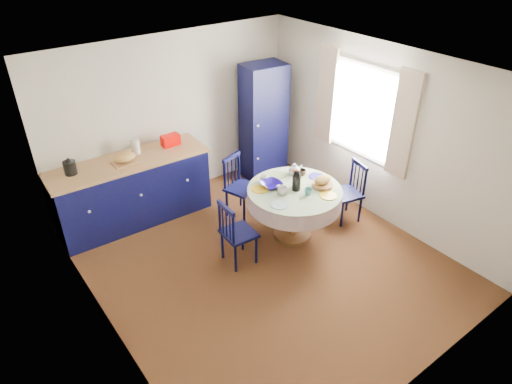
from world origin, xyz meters
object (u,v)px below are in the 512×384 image
Objects in this scene: dining_table at (295,197)px; mug_d at (263,179)px; kitchen_counter at (133,190)px; chair_right at (349,191)px; chair_left at (236,233)px; mug_a at (282,190)px; mug_c at (302,173)px; mug_b at (308,192)px; chair_far at (240,186)px; cobalt_bowl at (271,185)px; pantry_cabinet at (264,123)px.

dining_table reaches higher than mug_d.
kitchen_counter reaches higher than chair_right.
chair_left is 0.82m from mug_a.
mug_c is (0.31, 0.22, 0.17)m from dining_table.
chair_left is 7.89× the size of mug_c.
dining_table is at bearing 98.76° from mug_b.
mug_a is 0.39m from mug_d.
chair_right is (2.49, -1.83, -0.05)m from kitchen_counter.
dining_table is at bearing -87.71° from chair_left.
mug_c is (0.52, 0.20, -0.00)m from mug_a.
chair_right is at bearing -8.92° from dining_table.
chair_far reaches higher than mug_d.
cobalt_bowl is (0.00, -0.18, -0.01)m from mug_d.
pantry_cabinet is 1.52× the size of dining_table.
mug_c is at bearing 21.37° from mug_a.
mug_a is at bearing -48.43° from kitchen_counter.
kitchen_counter is at bearing 133.10° from dining_table.
chair_left is at bearing -130.32° from pantry_cabinet.
chair_left reaches higher than chair_right.
chair_left is (-1.69, -1.62, -0.50)m from pantry_cabinet.
mug_d is at bearing 90.61° from cobalt_bowl.
dining_table reaches higher than mug_c.
kitchen_counter is 8.06× the size of cobalt_bowl.
pantry_cabinet is 1.89m from mug_a.
cobalt_bowl is (-0.01, 0.22, -0.02)m from mug_a.
mug_a is at bearing -88.15° from mug_d.
pantry_cabinet is at bearing 51.86° from mug_d.
mug_c is (-0.60, 0.36, 0.35)m from chair_right.
mug_d is (-0.54, 0.19, 0.00)m from mug_c.
mug_a is (1.37, -1.67, 0.31)m from kitchen_counter.
chair_far is 0.60m from mug_d.
pantry_cabinet is at bearing 55.56° from cobalt_bowl.
pantry_cabinet is 2.12× the size of chair_left.
chair_far is at bearing 106.34° from dining_table.
pantry_cabinet is at bearing 1.06° from kitchen_counter.
cobalt_bowl is at bearing 178.45° from mug_c.
mug_d is (-0.22, 0.41, 0.17)m from dining_table.
mug_a is (-0.21, 0.01, 0.17)m from dining_table.
chair_right is at bearing -78.41° from pantry_cabinet.
chair_far reaches higher than cobalt_bowl.
mug_c is 0.53m from cobalt_bowl.
chair_far is at bearing 93.46° from mug_a.
mug_d is at bearing 91.85° from mug_a.
mug_b reaches higher than mug_c.
cobalt_bowl is at bearing -44.67° from kitchen_counter.
kitchen_counter is 2.18m from mug_a.
kitchen_counter is 2.41m from mug_c.
kitchen_counter is 2.38× the size of chair_far.
chair_right is at bearing -7.97° from mug_a.
dining_table is 12.36× the size of mug_b.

